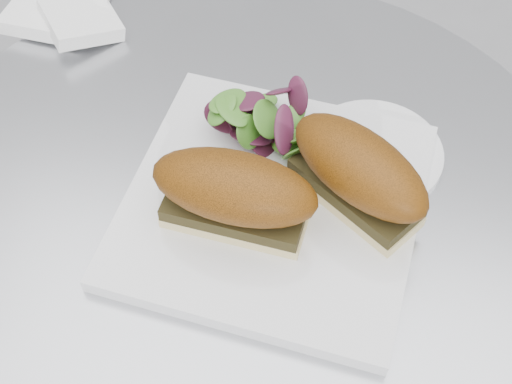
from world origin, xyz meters
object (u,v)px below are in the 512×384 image
at_px(plate, 273,203).
at_px(saucer, 373,154).
at_px(sandwich_right, 359,173).
at_px(sandwich_left, 234,193).

distance_m(plate, saucer, 0.12).
xyz_separation_m(plate, sandwich_right, (0.07, 0.01, 0.05)).
height_order(plate, sandwich_right, sandwich_right).
distance_m(sandwich_right, saucer, 0.09).
bearing_deg(plate, saucer, 42.71).
bearing_deg(saucer, plate, -137.29).
distance_m(sandwich_left, sandwich_right, 0.11).
xyz_separation_m(sandwich_left, sandwich_right, (0.10, 0.04, -0.00)).
bearing_deg(sandwich_right, plate, -134.67).
bearing_deg(plate, sandwich_left, -133.41).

